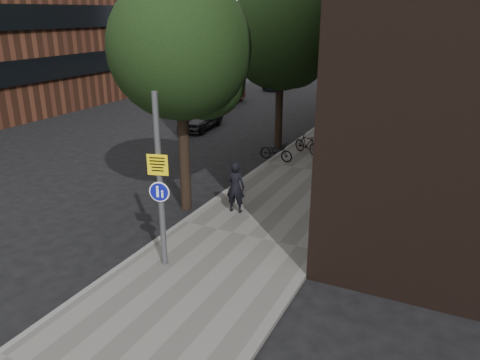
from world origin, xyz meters
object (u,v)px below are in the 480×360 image
Objects in this scene: signpost at (160,182)px; pedestrian at (235,187)px; parked_bike_facade_near at (340,176)px; parked_car_near at (201,118)px.

signpost is 4.10m from pedestrian.
pedestrian is at bearing 130.16° from parked_bike_facade_near.
parked_car_near is at bearing -62.04° from pedestrian.
signpost reaches higher than parked_car_near.
signpost is 8.05m from parked_bike_facade_near.
parked_bike_facade_near is at bearing -133.82° from pedestrian.
pedestrian is 0.89× the size of parked_bike_facade_near.
parked_bike_facade_near is (2.73, 7.37, -1.77)m from signpost.
parked_car_near reaches higher than parked_bike_facade_near.
signpost is 1.22× the size of parked_car_near.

